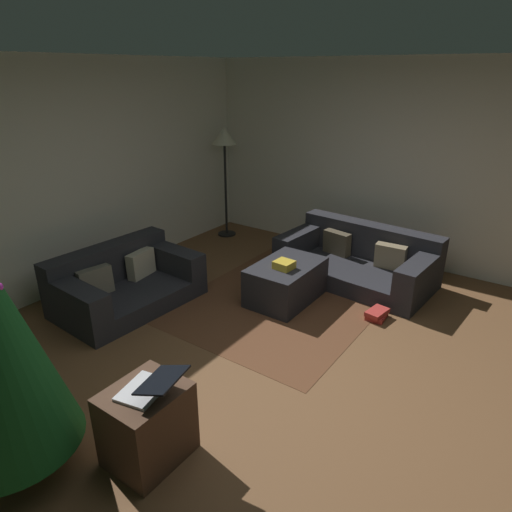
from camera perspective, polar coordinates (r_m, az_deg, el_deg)
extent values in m
plane|color=brown|center=(3.99, 4.22, -15.41)|extent=(6.40, 6.40, 0.00)
cube|color=silver|center=(5.57, -24.51, 8.64)|extent=(6.40, 0.12, 2.60)
cube|color=silver|center=(6.18, 20.17, 10.49)|extent=(0.12, 6.40, 2.60)
cube|color=#26262B|center=(5.24, -15.62, -4.94)|extent=(1.56, 1.01, 0.21)
cube|color=#26262B|center=(5.37, -18.20, -0.83)|extent=(1.52, 0.32, 0.42)
cube|color=#26262B|center=(5.49, -10.62, -0.34)|extent=(0.29, 0.95, 0.28)
cube|color=#26262B|center=(4.84, -21.92, -4.93)|extent=(0.29, 0.95, 0.28)
cube|color=#BCB299|center=(5.40, -14.30, -0.96)|extent=(0.37, 0.18, 0.30)
cube|color=#716B5B|center=(5.10, -19.61, -3.07)|extent=(0.38, 0.21, 0.31)
cube|color=#26262B|center=(5.75, 12.28, -2.06)|extent=(1.12, 1.90, 0.21)
cube|color=#26262B|center=(5.94, 14.22, 1.93)|extent=(0.37, 1.84, 0.43)
cube|color=#26262B|center=(5.38, 19.98, -1.84)|extent=(1.00, 0.31, 0.28)
cube|color=#26262B|center=(6.02, 5.79, 2.05)|extent=(1.00, 0.31, 0.28)
cube|color=#8C7A5B|center=(5.66, 16.58, -0.09)|extent=(0.16, 0.37, 0.31)
cube|color=brown|center=(5.95, 10.15, 1.64)|extent=(0.20, 0.38, 0.30)
cube|color=#26262B|center=(5.13, 3.80, -3.26)|extent=(0.90, 0.60, 0.44)
cube|color=gold|center=(4.91, 3.56, -1.11)|extent=(0.20, 0.21, 0.09)
cube|color=black|center=(4.92, 3.16, -1.47)|extent=(0.11, 0.17, 0.02)
cylinder|color=brown|center=(3.59, -27.88, -21.17)|extent=(0.10, 0.10, 0.24)
sphere|color=#2699E5|center=(3.50, -29.02, -11.27)|extent=(0.06, 0.06, 0.06)
sphere|color=orange|center=(3.32, -24.11, -13.75)|extent=(0.05, 0.05, 0.05)
cube|color=#4C3323|center=(3.27, -13.54, -19.91)|extent=(0.52, 0.44, 0.54)
cube|color=silver|center=(3.09, -14.03, -16.04)|extent=(0.36, 0.30, 0.02)
cube|color=black|center=(2.94, -11.75, -15.03)|extent=(0.35, 0.29, 0.08)
cube|color=#B7332D|center=(4.99, 14.95, -7.29)|extent=(0.25, 0.20, 0.05)
cube|color=#B7332D|center=(4.96, 15.01, -6.85)|extent=(0.28, 0.20, 0.05)
cylinder|color=black|center=(7.23, -3.69, 2.82)|extent=(0.28, 0.28, 0.02)
cylinder|color=black|center=(7.03, -3.84, 8.18)|extent=(0.04, 0.04, 1.42)
cone|color=beige|center=(6.87, -4.02, 14.89)|extent=(0.36, 0.36, 0.24)
cube|color=brown|center=(5.23, 3.73, -5.40)|extent=(2.60, 2.00, 0.01)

